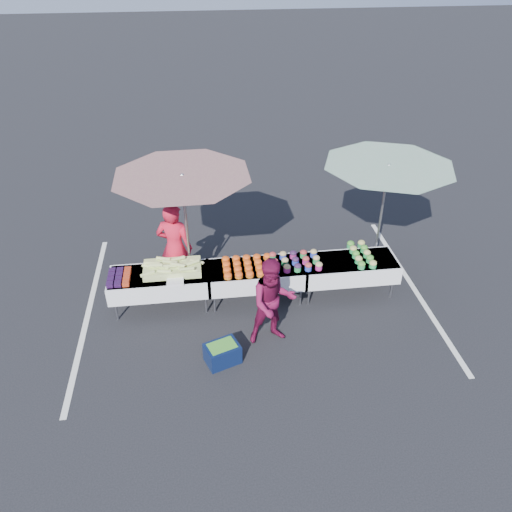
{
  "coord_description": "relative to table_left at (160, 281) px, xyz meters",
  "views": [
    {
      "loc": [
        -0.97,
        -7.62,
        6.1
      ],
      "look_at": [
        0.0,
        0.0,
        1.0
      ],
      "focal_mm": 35.0,
      "sensor_mm": 36.0,
      "label": 1
    }
  ],
  "objects": [
    {
      "name": "carrot_bowls",
      "position": [
        1.65,
        -0.01,
        0.22
      ],
      "size": [
        0.95,
        0.69,
        0.11
      ],
      "color": "#C65F16",
      "rests_on": "table_center"
    },
    {
      "name": "storage_bin",
      "position": [
        1.03,
        -1.6,
        -0.4
      ],
      "size": [
        0.65,
        0.56,
        0.36
      ],
      "rotation": [
        0.0,
        0.0,
        0.35
      ],
      "color": "#0B1739",
      "rests_on": "ground"
    },
    {
      "name": "stripe_left",
      "position": [
        -1.4,
        0.0,
        -0.58
      ],
      "size": [
        0.1,
        5.0,
        0.0
      ],
      "primitive_type": "cube",
      "color": "silver",
      "rests_on": "ground"
    },
    {
      "name": "customer",
      "position": [
        1.94,
        -1.16,
        0.24
      ],
      "size": [
        0.86,
        0.71,
        1.65
      ],
      "primitive_type": "imported",
      "rotation": [
        0.0,
        0.0,
        0.11
      ],
      "color": "maroon",
      "rests_on": "ground"
    },
    {
      "name": "berry_punnets",
      "position": [
        -0.71,
        -0.06,
        0.21
      ],
      "size": [
        0.4,
        0.54,
        0.08
      ],
      "color": "black",
      "rests_on": "table_left"
    },
    {
      "name": "table_center",
      "position": [
        1.8,
        0.0,
        0.0
      ],
      "size": [
        1.86,
        0.81,
        0.75
      ],
      "color": "white",
      "rests_on": "ground"
    },
    {
      "name": "bean_baskets",
      "position": [
        3.86,
        0.08,
        0.24
      ],
      "size": [
        0.36,
        0.86,
        0.15
      ],
      "color": "#249046",
      "rests_on": "table_right"
    },
    {
      "name": "corn_pile",
      "position": [
        0.25,
        0.05,
        0.26
      ],
      "size": [
        1.16,
        0.57,
        0.26
      ],
      "color": "#A7D26B",
      "rests_on": "table_left"
    },
    {
      "name": "vendor",
      "position": [
        0.3,
        0.55,
        0.37
      ],
      "size": [
        0.8,
        0.65,
        1.9
      ],
      "primitive_type": "imported",
      "rotation": [
        0.0,
        0.0,
        2.82
      ],
      "color": "red",
      "rests_on": "ground"
    },
    {
      "name": "table_right",
      "position": [
        3.6,
        0.0,
        0.0
      ],
      "size": [
        1.86,
        0.81,
        0.75
      ],
      "color": "white",
      "rests_on": "ground"
    },
    {
      "name": "ground",
      "position": [
        1.8,
        0.0,
        -0.58
      ],
      "size": [
        80.0,
        80.0,
        0.0
      ],
      "primitive_type": "plane",
      "color": "black"
    },
    {
      "name": "table_left",
      "position": [
        0.0,
        0.0,
        0.0
      ],
      "size": [
        1.86,
        0.81,
        0.75
      ],
      "color": "white",
      "rests_on": "ground"
    },
    {
      "name": "potato_cups",
      "position": [
        2.55,
        0.0,
        0.25
      ],
      "size": [
        0.94,
        0.58,
        0.16
      ],
      "color": "#293EBF",
      "rests_on": "table_right"
    },
    {
      "name": "umbrella_right",
      "position": [
        4.3,
        0.47,
        1.68
      ],
      "size": [
        2.54,
        2.54,
        2.49
      ],
      "rotation": [
        0.0,
        0.0,
        0.04
      ],
      "color": "black",
      "rests_on": "ground"
    },
    {
      "name": "plastic_bags",
      "position": [
        0.3,
        -0.3,
        0.19
      ],
      "size": [
        0.3,
        0.25,
        0.05
      ],
      "primitive_type": "cube",
      "color": "white",
      "rests_on": "table_left"
    },
    {
      "name": "umbrella_left",
      "position": [
        0.56,
        0.4,
        1.72
      ],
      "size": [
        3.23,
        3.23,
        2.54
      ],
      "rotation": [
        0.0,
        0.0,
        -0.38
      ],
      "color": "black",
      "rests_on": "ground"
    },
    {
      "name": "stripe_right",
      "position": [
        5.0,
        0.0,
        -0.58
      ],
      "size": [
        0.1,
        5.0,
        0.0
      ],
      "primitive_type": "cube",
      "color": "silver",
      "rests_on": "ground"
    }
  ]
}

